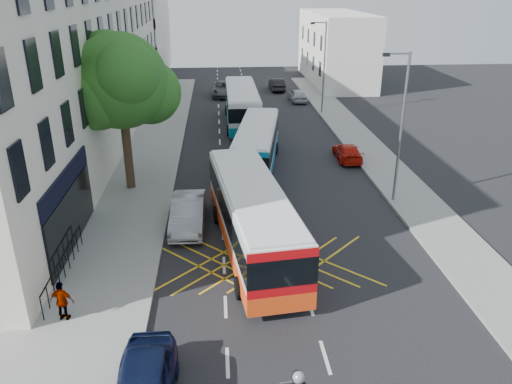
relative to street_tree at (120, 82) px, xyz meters
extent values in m
plane|color=black|center=(8.51, -14.97, -6.29)|extent=(120.00, 120.00, 0.00)
cube|color=gray|center=(0.01, 0.03, -6.22)|extent=(5.00, 70.00, 0.15)
cube|color=gray|center=(16.01, 0.03, -6.22)|extent=(3.00, 70.00, 0.15)
cube|color=#ECE5C5|center=(-5.49, 9.53, 0.21)|extent=(8.00, 45.00, 13.00)
cube|color=black|center=(-1.44, -6.97, -2.89)|extent=(0.12, 7.00, 0.90)
cube|color=black|center=(-1.44, -6.97, -4.69)|extent=(0.12, 7.00, 2.60)
cube|color=silver|center=(-5.49, 40.03, -1.29)|extent=(8.00, 20.00, 10.00)
cube|color=silver|center=(19.51, 33.03, -2.29)|extent=(6.00, 18.00, 8.00)
cylinder|color=#382619|center=(0.01, 0.03, -3.94)|extent=(0.50, 0.50, 4.40)
sphere|color=#254F16|center=(0.01, 0.03, 0.06)|extent=(5.20, 5.20, 5.20)
sphere|color=#254F16|center=(1.41, 0.83, -0.74)|extent=(3.60, 3.60, 3.60)
sphere|color=#254F16|center=(-1.19, -0.57, -0.54)|extent=(3.80, 3.80, 3.80)
sphere|color=#254F16|center=(0.61, -1.27, 0.66)|extent=(3.40, 3.40, 3.40)
sphere|color=#254F16|center=(-0.79, 1.13, 1.06)|extent=(3.20, 3.20, 3.20)
cylinder|color=slate|center=(14.81, -2.97, -2.14)|extent=(0.14, 0.14, 8.00)
cylinder|color=slate|center=(14.21, -2.97, 1.76)|extent=(1.20, 0.10, 0.10)
cube|color=black|center=(13.61, -2.97, 1.71)|extent=(0.35, 0.15, 0.18)
cylinder|color=slate|center=(14.81, 17.03, -2.14)|extent=(0.14, 0.14, 8.00)
cylinder|color=slate|center=(14.21, 17.03, 1.76)|extent=(1.20, 0.10, 0.10)
cube|color=black|center=(13.61, 17.03, 1.71)|extent=(0.35, 0.15, 0.18)
cube|color=silver|center=(6.64, -7.60, -4.62)|extent=(3.82, 11.18, 2.64)
cube|color=silver|center=(6.64, -7.60, -3.26)|extent=(3.60, 10.93, 0.12)
cube|color=black|center=(6.64, -7.60, -4.25)|extent=(3.89, 11.24, 1.10)
cube|color=#FF4915|center=(6.64, -7.60, -5.55)|extent=(3.88, 11.23, 0.75)
cube|color=red|center=(7.31, -13.01, -4.60)|extent=(2.52, 0.41, 2.49)
cube|color=#FF0C0C|center=(6.32, -13.14, -5.30)|extent=(0.26, 0.09, 0.25)
cube|color=#FF0C0C|center=(8.30, -12.89, -5.30)|extent=(0.26, 0.09, 0.25)
cylinder|color=black|center=(5.04, -4.79, -5.84)|extent=(0.39, 0.92, 0.90)
cylinder|color=black|center=(7.51, -4.48, -5.84)|extent=(0.39, 0.92, 0.90)
cylinder|color=black|center=(5.86, -11.41, -5.84)|extent=(0.39, 0.92, 0.90)
cylinder|color=black|center=(8.33, -11.10, -5.84)|extent=(0.39, 0.92, 0.90)
cube|color=silver|center=(7.70, 3.34, -4.78)|extent=(3.89, 10.16, 2.39)
cube|color=silver|center=(7.70, 3.34, -3.54)|extent=(3.68, 9.94, 0.11)
cube|color=black|center=(7.70, 3.34, -4.44)|extent=(3.96, 10.23, 0.99)
cube|color=#0C6999|center=(7.70, 3.34, -5.62)|extent=(3.95, 10.22, 0.68)
cube|color=#0C7B99|center=(6.87, -1.52, -4.76)|extent=(2.28, 0.49, 2.26)
cube|color=#FF0C0C|center=(6.00, -1.39, -5.39)|extent=(0.26, 0.10, 0.25)
cube|color=#FF0C0C|center=(7.73, -1.68, -5.39)|extent=(0.26, 0.10, 0.25)
cylinder|color=black|center=(7.04, 6.20, -5.89)|extent=(0.39, 0.84, 0.81)
cylinder|color=black|center=(9.26, 5.82, -5.89)|extent=(0.39, 0.84, 0.81)
cylinder|color=black|center=(6.02, 0.24, -5.89)|extent=(0.39, 0.84, 0.81)
cylinder|color=black|center=(8.25, -0.14, -5.89)|extent=(0.39, 0.84, 0.81)
cube|color=silver|center=(7.30, 14.30, -4.62)|extent=(2.51, 10.99, 2.65)
cube|color=silver|center=(7.30, 14.30, -3.25)|extent=(2.31, 10.77, 0.12)
cube|color=black|center=(7.30, 14.30, -4.24)|extent=(2.57, 11.05, 1.10)
cube|color=#0B7E92|center=(7.30, 14.30, -5.54)|extent=(2.56, 11.04, 0.75)
cube|color=silver|center=(7.29, 8.83, -4.59)|extent=(2.54, 0.10, 2.50)
cube|color=#FF0C0C|center=(6.29, 8.82, -5.29)|extent=(0.25, 0.06, 0.25)
cube|color=#FF0C0C|center=(8.29, 8.82, -5.29)|extent=(0.25, 0.06, 0.25)
cylinder|color=black|center=(6.05, 17.29, -5.84)|extent=(0.28, 0.90, 0.90)
cylinder|color=black|center=(8.55, 17.29, -5.84)|extent=(0.28, 0.90, 0.90)
cylinder|color=black|center=(6.04, 10.60, -5.84)|extent=(0.28, 0.90, 0.90)
cylinder|color=black|center=(8.54, 10.60, -5.84)|extent=(0.28, 0.90, 0.90)
cylinder|color=slate|center=(7.04, -17.15, -5.13)|extent=(0.66, 0.12, 0.04)
sphere|color=#99999E|center=(7.12, -17.81, -4.36)|extent=(0.33, 0.33, 0.33)
imported|color=#9B9CA2|center=(3.61, -5.13, -5.54)|extent=(1.68, 4.62, 1.51)
imported|color=#B91407|center=(14.01, 4.27, -5.74)|extent=(1.72, 3.90, 1.11)
imported|color=#45494E|center=(5.98, 25.74, -5.54)|extent=(2.67, 5.46, 1.49)
imported|color=#AAADB2|center=(13.36, 22.42, -5.65)|extent=(1.73, 3.83, 1.28)
imported|color=black|center=(11.90, 28.08, -5.63)|extent=(1.54, 4.09, 1.33)
imported|color=gray|center=(-0.45, -12.45, -5.38)|extent=(0.96, 0.56, 1.53)
camera|label=1|loc=(5.25, -27.65, 5.05)|focal=35.00mm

